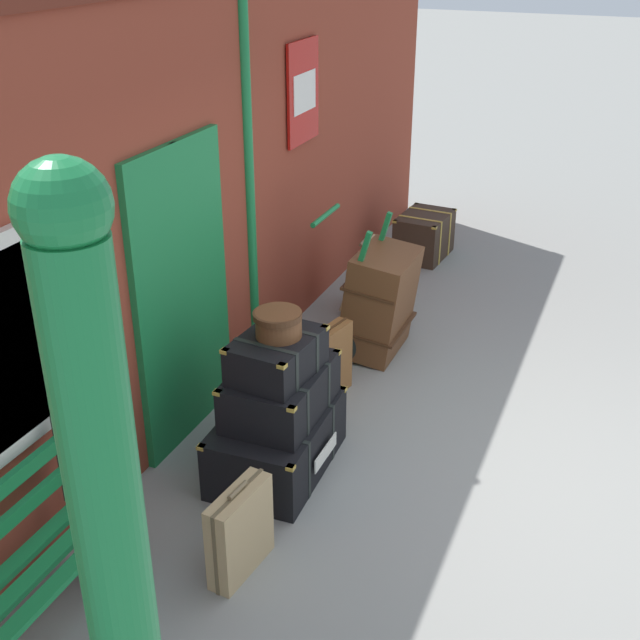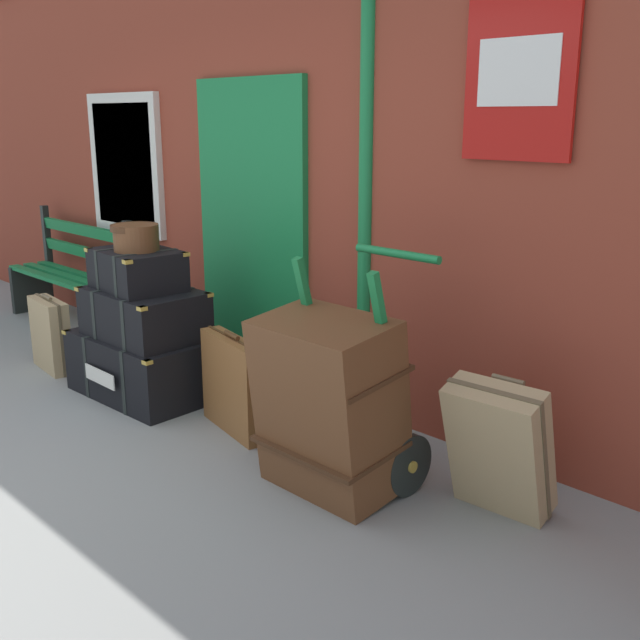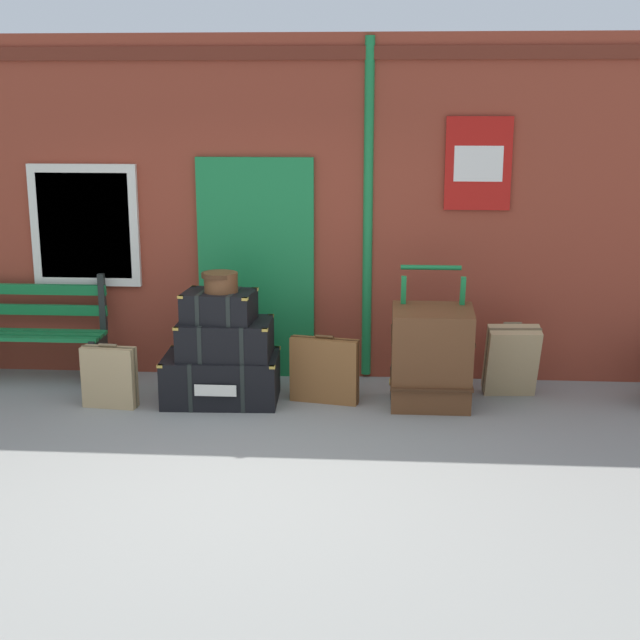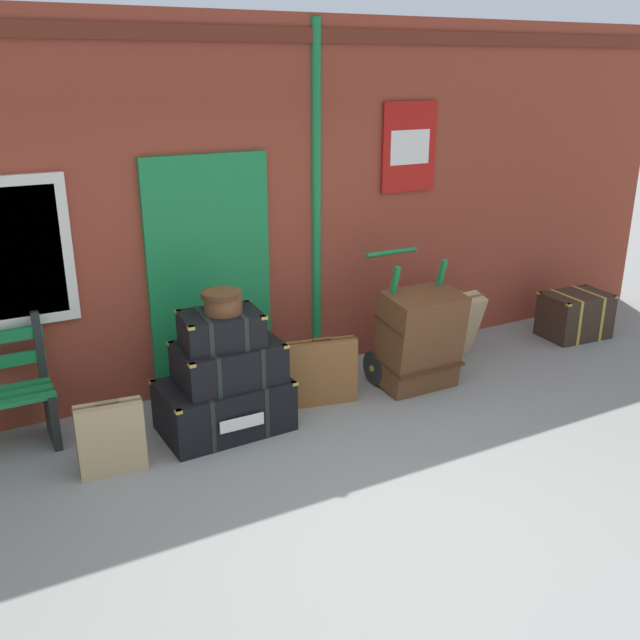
# 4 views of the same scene
# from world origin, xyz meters

# --- Properties ---
(brick_facade) EXTENTS (10.40, 0.35, 3.20)m
(brick_facade) POSITION_xyz_m (-0.01, 2.60, 1.60)
(brick_facade) COLOR brown
(brick_facade) RESTS_ON ground
(platform_bench) EXTENTS (1.60, 0.43, 1.01)m
(platform_bench) POSITION_xyz_m (-2.43, 2.16, 0.44)
(platform_bench) COLOR #197A3D
(platform_bench) RESTS_ON ground
(steamer_trunk_base) EXTENTS (1.03, 0.70, 0.43)m
(steamer_trunk_base) POSITION_xyz_m (-0.42, 1.64, 0.21)
(steamer_trunk_base) COLOR black
(steamer_trunk_base) RESTS_ON ground
(steamer_trunk_middle) EXTENTS (0.82, 0.56, 0.33)m
(steamer_trunk_middle) POSITION_xyz_m (-0.37, 1.63, 0.58)
(steamer_trunk_middle) COLOR black
(steamer_trunk_middle) RESTS_ON steamer_trunk_base
(steamer_trunk_top) EXTENTS (0.64, 0.50, 0.27)m
(steamer_trunk_top) POSITION_xyz_m (-0.42, 1.62, 0.87)
(steamer_trunk_top) COLOR black
(steamer_trunk_top) RESTS_ON steamer_trunk_middle
(round_hatbox) EXTENTS (0.31, 0.31, 0.17)m
(round_hatbox) POSITION_xyz_m (-0.40, 1.62, 1.10)
(round_hatbox) COLOR brown
(round_hatbox) RESTS_ON steamer_trunk_top
(porters_trolley) EXTENTS (0.71, 0.68, 1.18)m
(porters_trolley) POSITION_xyz_m (1.42, 1.73, 0.27)
(porters_trolley) COLOR black
(porters_trolley) RESTS_ON ground
(large_brown_trunk) EXTENTS (0.70, 0.54, 0.93)m
(large_brown_trunk) POSITION_xyz_m (1.42, 1.55, 0.46)
(large_brown_trunk) COLOR brown
(large_brown_trunk) RESTS_ON ground
(suitcase_oxblood) EXTENTS (0.48, 0.41, 0.69)m
(suitcase_oxblood) POSITION_xyz_m (2.16, 1.94, 0.34)
(suitcase_oxblood) COLOR tan
(suitcase_oxblood) RESTS_ON ground
(suitcase_tan) EXTENTS (0.48, 0.20, 0.58)m
(suitcase_tan) POSITION_xyz_m (-1.36, 1.42, 0.27)
(suitcase_tan) COLOR tan
(suitcase_tan) RESTS_ON ground
(suitcase_cream) EXTENTS (0.62, 0.25, 0.62)m
(suitcase_cream) POSITION_xyz_m (0.49, 1.68, 0.29)
(suitcase_cream) COLOR brown
(suitcase_cream) RESTS_ON ground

